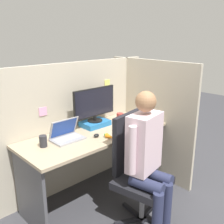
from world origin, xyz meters
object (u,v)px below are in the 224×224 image
(stapler, at_px, (146,117))
(paper_box, at_px, (95,123))
(pen_cup, at_px, (43,141))
(laptop, at_px, (67,136))
(monitor, at_px, (94,104))
(carrot_toy, at_px, (110,137))
(office_chair, at_px, (136,168))
(person, at_px, (148,153))
(coffee_mug, at_px, (120,116))

(stapler, bearing_deg, paper_box, 157.94)
(pen_cup, bearing_deg, stapler, -5.95)
(laptop, relative_size, pen_cup, 2.85)
(pen_cup, bearing_deg, monitor, 8.97)
(pen_cup, bearing_deg, carrot_toy, -27.30)
(carrot_toy, distance_m, pen_cup, 0.65)
(laptop, distance_m, stapler, 1.10)
(stapler, xyz_separation_m, office_chair, (-0.71, -0.46, -0.26))
(paper_box, relative_size, stapler, 2.20)
(monitor, bearing_deg, pen_cup, -171.03)
(laptop, bearing_deg, office_chair, -56.62)
(laptop, relative_size, stapler, 2.18)
(paper_box, height_order, office_chair, office_chair)
(paper_box, distance_m, person, 0.87)
(paper_box, distance_m, laptop, 0.49)
(paper_box, bearing_deg, carrot_toy, -109.82)
(laptop, bearing_deg, monitor, 14.74)
(office_chair, bearing_deg, stapler, 32.88)
(office_chair, height_order, person, person)
(laptop, height_order, coffee_mug, laptop)
(monitor, distance_m, pen_cup, 0.76)
(paper_box, relative_size, laptop, 1.01)
(carrot_toy, bearing_deg, stapler, 11.59)
(stapler, distance_m, person, 0.96)
(office_chair, bearing_deg, pen_cup, 137.06)
(paper_box, xyz_separation_m, office_chair, (-0.08, -0.71, -0.26))
(coffee_mug, xyz_separation_m, pen_cup, (-1.10, -0.08, 0.01))
(monitor, distance_m, laptop, 0.53)
(laptop, distance_m, person, 0.83)
(pen_cup, bearing_deg, person, -50.97)
(carrot_toy, bearing_deg, person, -85.74)
(carrot_toy, xyz_separation_m, pen_cup, (-0.58, 0.30, 0.03))
(monitor, distance_m, office_chair, 0.87)
(carrot_toy, bearing_deg, office_chair, -78.00)
(monitor, relative_size, pen_cup, 5.14)
(person, height_order, coffee_mug, person)
(paper_box, bearing_deg, monitor, 90.00)
(person, bearing_deg, carrot_toy, 94.26)
(paper_box, xyz_separation_m, monitor, (-0.00, 0.00, 0.24))
(monitor, height_order, coffee_mug, monitor)
(paper_box, bearing_deg, coffee_mug, -5.51)
(pen_cup, bearing_deg, coffee_mug, 3.95)
(coffee_mug, bearing_deg, paper_box, 174.49)
(paper_box, height_order, person, person)
(paper_box, xyz_separation_m, laptop, (-0.47, -0.12, 0.01))
(monitor, xyz_separation_m, carrot_toy, (-0.15, -0.41, -0.24))
(laptop, relative_size, coffee_mug, 3.66)
(paper_box, distance_m, stapler, 0.67)
(monitor, relative_size, stapler, 3.94)
(monitor, height_order, office_chair, monitor)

